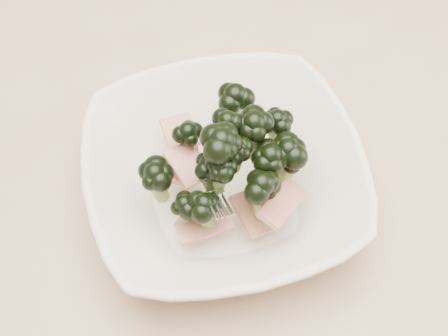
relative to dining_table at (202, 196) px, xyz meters
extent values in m
cube|color=tan|center=(0.00, 0.00, 0.08)|extent=(1.20, 0.80, 0.04)
cylinder|color=tan|center=(0.55, 0.35, -0.30)|extent=(0.06, 0.06, 0.71)
imported|color=beige|center=(0.01, -0.06, 0.13)|extent=(0.28, 0.28, 0.07)
cylinder|color=olive|center=(0.07, -0.04, 0.15)|extent=(0.03, 0.01, 0.05)
ellipsoid|color=black|center=(0.07, -0.04, 0.18)|extent=(0.03, 0.03, 0.03)
cylinder|color=olive|center=(0.00, -0.09, 0.17)|extent=(0.02, 0.02, 0.04)
ellipsoid|color=black|center=(0.00, -0.09, 0.20)|extent=(0.03, 0.03, 0.02)
cylinder|color=olive|center=(0.04, -0.10, 0.15)|extent=(0.02, 0.02, 0.03)
ellipsoid|color=black|center=(0.04, -0.10, 0.16)|extent=(0.03, 0.03, 0.03)
cylinder|color=olive|center=(0.02, -0.07, 0.18)|extent=(0.02, 0.02, 0.03)
ellipsoid|color=black|center=(0.02, -0.07, 0.19)|extent=(0.03, 0.03, 0.02)
cylinder|color=olive|center=(0.07, -0.08, 0.14)|extent=(0.01, 0.02, 0.04)
ellipsoid|color=black|center=(0.07, -0.08, 0.17)|extent=(0.03, 0.03, 0.02)
cylinder|color=olive|center=(-0.06, -0.07, 0.15)|extent=(0.02, 0.02, 0.04)
ellipsoid|color=black|center=(-0.06, -0.07, 0.17)|extent=(0.04, 0.04, 0.03)
cylinder|color=olive|center=(0.07, -0.08, 0.15)|extent=(0.02, 0.02, 0.05)
ellipsoid|color=black|center=(0.07, -0.08, 0.18)|extent=(0.04, 0.04, 0.03)
cylinder|color=olive|center=(-0.02, -0.03, 0.16)|extent=(0.02, 0.02, 0.03)
ellipsoid|color=black|center=(-0.02, -0.03, 0.17)|extent=(0.03, 0.03, 0.03)
cylinder|color=olive|center=(0.00, -0.08, 0.19)|extent=(0.03, 0.02, 0.05)
ellipsoid|color=black|center=(0.00, -0.08, 0.22)|extent=(0.04, 0.04, 0.03)
cylinder|color=olive|center=(-0.01, -0.08, 0.17)|extent=(0.02, 0.01, 0.03)
ellipsoid|color=black|center=(-0.01, -0.08, 0.18)|extent=(0.03, 0.03, 0.02)
cylinder|color=olive|center=(0.04, -0.05, 0.17)|extent=(0.02, 0.02, 0.05)
ellipsoid|color=black|center=(0.04, -0.05, 0.20)|extent=(0.04, 0.04, 0.03)
cylinder|color=olive|center=(0.02, -0.05, 0.18)|extent=(0.01, 0.02, 0.04)
ellipsoid|color=black|center=(0.02, -0.05, 0.20)|extent=(0.03, 0.03, 0.03)
cylinder|color=olive|center=(-0.02, -0.11, 0.15)|extent=(0.02, 0.02, 0.04)
ellipsoid|color=black|center=(-0.02, -0.11, 0.17)|extent=(0.03, 0.03, 0.03)
cylinder|color=olive|center=(0.01, -0.08, 0.18)|extent=(0.02, 0.02, 0.04)
ellipsoid|color=black|center=(0.01, -0.08, 0.20)|extent=(0.03, 0.03, 0.02)
cylinder|color=olive|center=(0.03, -0.11, 0.16)|extent=(0.02, 0.02, 0.05)
ellipsoid|color=black|center=(0.03, -0.11, 0.19)|extent=(0.04, 0.04, 0.03)
cylinder|color=olive|center=(0.04, 0.00, 0.15)|extent=(0.03, 0.03, 0.05)
ellipsoid|color=black|center=(0.04, 0.00, 0.18)|extent=(0.04, 0.04, 0.03)
cylinder|color=olive|center=(-0.04, -0.10, 0.14)|extent=(0.02, 0.02, 0.04)
ellipsoid|color=black|center=(-0.04, -0.10, 0.17)|extent=(0.03, 0.03, 0.02)
cylinder|color=olive|center=(0.05, -0.08, 0.16)|extent=(0.03, 0.02, 0.04)
ellipsoid|color=black|center=(0.05, -0.08, 0.18)|extent=(0.04, 0.04, 0.03)
cube|color=maroon|center=(-0.02, 0.00, 0.14)|extent=(0.04, 0.04, 0.02)
cube|color=maroon|center=(-0.02, -0.04, 0.14)|extent=(0.04, 0.04, 0.02)
cube|color=maroon|center=(0.05, -0.12, 0.15)|extent=(0.06, 0.05, 0.02)
cube|color=maroon|center=(-0.02, -0.11, 0.14)|extent=(0.05, 0.03, 0.01)
cube|color=maroon|center=(0.03, -0.11, 0.13)|extent=(0.04, 0.05, 0.02)
cube|color=maroon|center=(-0.02, -0.05, 0.15)|extent=(0.04, 0.05, 0.02)
cube|color=maroon|center=(-0.04, -0.04, 0.15)|extent=(0.04, 0.04, 0.02)
camera|label=1|loc=(-0.07, -0.38, 0.65)|focal=50.00mm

